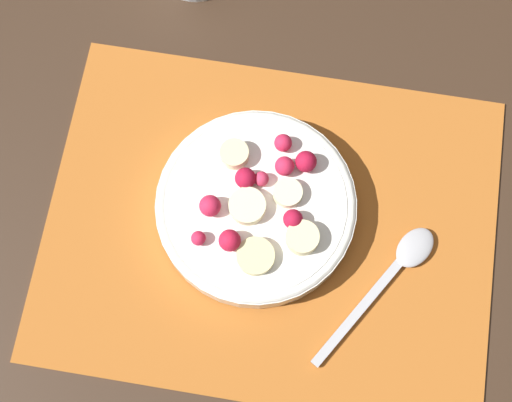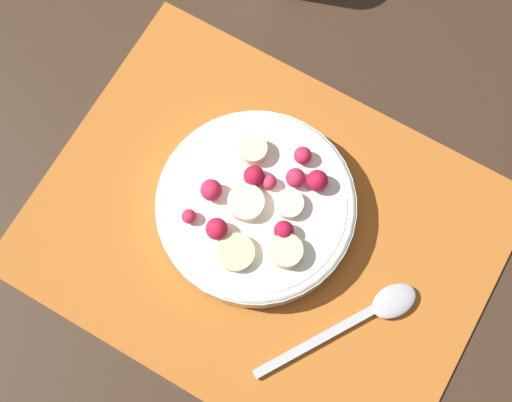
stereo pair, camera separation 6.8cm
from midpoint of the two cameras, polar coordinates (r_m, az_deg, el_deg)
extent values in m
plane|color=#382619|center=(0.72, 3.33, -2.89)|extent=(3.00, 3.00, 0.00)
cube|color=#B26023|center=(0.72, 3.35, -2.83)|extent=(0.45, 0.34, 0.01)
cylinder|color=silver|center=(0.70, 2.73, -1.00)|extent=(0.20, 0.20, 0.03)
torus|color=silver|center=(0.70, 2.77, -0.78)|extent=(0.20, 0.20, 0.01)
cylinder|color=white|center=(0.69, 2.79, -0.68)|extent=(0.18, 0.18, 0.00)
cylinder|color=#F4EAB7|center=(0.68, 2.01, -0.65)|extent=(0.05, 0.05, 0.01)
cylinder|color=beige|center=(0.70, 2.51, 3.64)|extent=(0.04, 0.04, 0.01)
cylinder|color=beige|center=(0.67, 1.23, -4.65)|extent=(0.04, 0.04, 0.01)
cylinder|color=#F4EAB7|center=(0.69, 5.46, -0.75)|extent=(0.04, 0.04, 0.01)
cylinder|color=beige|center=(0.67, 5.29, -4.53)|extent=(0.04, 0.04, 0.01)
sphere|color=#B21433|center=(0.69, 7.72, 1.14)|extent=(0.02, 0.02, 0.02)
sphere|color=#DB3356|center=(0.69, 3.86, 1.04)|extent=(0.01, 0.01, 0.01)
sphere|color=#D12347|center=(0.68, -2.57, -1.73)|extent=(0.01, 0.01, 0.01)
sphere|color=red|center=(0.67, -0.30, -2.75)|extent=(0.02, 0.02, 0.02)
sphere|color=#B21433|center=(0.69, 2.65, 1.54)|extent=(0.02, 0.02, 0.02)
sphere|color=#B21433|center=(0.68, 5.27, -2.57)|extent=(0.02, 0.02, 0.02)
sphere|color=#D12347|center=(0.68, -0.63, 0.67)|extent=(0.02, 0.02, 0.02)
sphere|color=#D12347|center=(0.69, 5.97, 1.38)|extent=(0.02, 0.02, 0.02)
sphere|color=#D12347|center=(0.70, 6.56, 3.15)|extent=(0.02, 0.02, 0.02)
cube|color=#B2B2B7|center=(0.70, 7.67, -11.52)|extent=(0.08, 0.12, 0.00)
ellipsoid|color=#B2B2B7|center=(0.72, 13.83, -7.94)|extent=(0.05, 0.06, 0.01)
camera|label=1|loc=(0.03, -87.09, 9.87)|focal=50.00mm
camera|label=2|loc=(0.03, 92.91, -9.87)|focal=50.00mm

